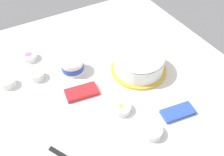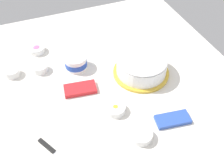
{
  "view_description": "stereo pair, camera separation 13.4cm",
  "coord_description": "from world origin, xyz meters",
  "px_view_note": "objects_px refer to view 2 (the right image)",
  "views": [
    {
      "loc": [
        0.38,
        0.82,
        0.98
      ],
      "look_at": [
        -0.09,
        -0.01,
        0.04
      ],
      "focal_mm": 42.16,
      "sensor_mm": 36.0,
      "label": 1
    },
    {
      "loc": [
        0.26,
        0.88,
        0.98
      ],
      "look_at": [
        -0.09,
        -0.01,
        0.04
      ],
      "focal_mm": 42.16,
      "sensor_mm": 36.0,
      "label": 2
    }
  ],
  "objects_px": {
    "frosted_cake": "(142,66)",
    "sprinkle_bowl_rainbow": "(12,72)",
    "sprinkle_bowl_orange": "(141,135)",
    "sprinkle_bowl_pink": "(37,49)",
    "sprinkle_bowl_yellow": "(115,109)",
    "candy_box_upper": "(173,119)",
    "spreading_knife": "(55,153)",
    "candy_box_lower": "(80,89)",
    "frosting_tub": "(76,62)",
    "sprinkle_bowl_green": "(40,68)"
  },
  "relations": [
    {
      "from": "sprinkle_bowl_pink",
      "to": "sprinkle_bowl_green",
      "type": "distance_m",
      "value": 0.17
    },
    {
      "from": "sprinkle_bowl_yellow",
      "to": "candy_box_lower",
      "type": "relative_size",
      "value": 0.59
    },
    {
      "from": "sprinkle_bowl_yellow",
      "to": "candy_box_upper",
      "type": "relative_size",
      "value": 0.6
    },
    {
      "from": "sprinkle_bowl_rainbow",
      "to": "candy_box_upper",
      "type": "bearing_deg",
      "value": 138.21
    },
    {
      "from": "sprinkle_bowl_rainbow",
      "to": "candy_box_upper",
      "type": "xyz_separation_m",
      "value": [
        -0.64,
        0.57,
        -0.01
      ]
    },
    {
      "from": "frosted_cake",
      "to": "candy_box_upper",
      "type": "relative_size",
      "value": 1.91
    },
    {
      "from": "frosted_cake",
      "to": "sprinkle_bowl_pink",
      "type": "height_order",
      "value": "frosted_cake"
    },
    {
      "from": "frosting_tub",
      "to": "candy_box_lower",
      "type": "bearing_deg",
      "value": 80.42
    },
    {
      "from": "sprinkle_bowl_pink",
      "to": "frosting_tub",
      "type": "bearing_deg",
      "value": 129.6
    },
    {
      "from": "frosting_tub",
      "to": "sprinkle_bowl_pink",
      "type": "bearing_deg",
      "value": -50.4
    },
    {
      "from": "frosted_cake",
      "to": "frosting_tub",
      "type": "distance_m",
      "value": 0.36
    },
    {
      "from": "sprinkle_bowl_orange",
      "to": "candy_box_lower",
      "type": "bearing_deg",
      "value": -65.61
    },
    {
      "from": "sprinkle_bowl_orange",
      "to": "sprinkle_bowl_pink",
      "type": "bearing_deg",
      "value": -67.45
    },
    {
      "from": "sprinkle_bowl_pink",
      "to": "candy_box_upper",
      "type": "bearing_deg",
      "value": 123.82
    },
    {
      "from": "sprinkle_bowl_green",
      "to": "sprinkle_bowl_rainbow",
      "type": "bearing_deg",
      "value": -8.3
    },
    {
      "from": "candy_box_upper",
      "to": "sprinkle_bowl_yellow",
      "type": "bearing_deg",
      "value": -25.29
    },
    {
      "from": "spreading_knife",
      "to": "sprinkle_bowl_green",
      "type": "distance_m",
      "value": 0.52
    },
    {
      "from": "sprinkle_bowl_green",
      "to": "candy_box_lower",
      "type": "xyz_separation_m",
      "value": [
        -0.16,
        0.22,
        -0.01
      ]
    },
    {
      "from": "spreading_knife",
      "to": "sprinkle_bowl_yellow",
      "type": "distance_m",
      "value": 0.33
    },
    {
      "from": "candy_box_lower",
      "to": "candy_box_upper",
      "type": "xyz_separation_m",
      "value": [
        -0.34,
        0.33,
        -0.0
      ]
    },
    {
      "from": "spreading_knife",
      "to": "sprinkle_bowl_rainbow",
      "type": "xyz_separation_m",
      "value": [
        0.11,
        -0.54,
        0.02
      ]
    },
    {
      "from": "sprinkle_bowl_yellow",
      "to": "candy_box_lower",
      "type": "height_order",
      "value": "sprinkle_bowl_yellow"
    },
    {
      "from": "sprinkle_bowl_rainbow",
      "to": "sprinkle_bowl_yellow",
      "type": "bearing_deg",
      "value": 134.57
    },
    {
      "from": "frosted_cake",
      "to": "sprinkle_bowl_rainbow",
      "type": "relative_size",
      "value": 3.8
    },
    {
      "from": "sprinkle_bowl_rainbow",
      "to": "frosting_tub",
      "type": "bearing_deg",
      "value": 169.15
    },
    {
      "from": "sprinkle_bowl_pink",
      "to": "candy_box_upper",
      "type": "height_order",
      "value": "sprinkle_bowl_pink"
    },
    {
      "from": "spreading_knife",
      "to": "sprinkle_bowl_orange",
      "type": "height_order",
      "value": "sprinkle_bowl_orange"
    },
    {
      "from": "frosting_tub",
      "to": "sprinkle_bowl_green",
      "type": "relative_size",
      "value": 1.52
    },
    {
      "from": "sprinkle_bowl_rainbow",
      "to": "spreading_knife",
      "type": "bearing_deg",
      "value": 101.11
    },
    {
      "from": "spreading_knife",
      "to": "candy_box_lower",
      "type": "bearing_deg",
      "value": -123.5
    },
    {
      "from": "sprinkle_bowl_orange",
      "to": "frosted_cake",
      "type": "bearing_deg",
      "value": -115.8
    },
    {
      "from": "sprinkle_bowl_rainbow",
      "to": "candy_box_lower",
      "type": "xyz_separation_m",
      "value": [
        -0.3,
        0.24,
        -0.01
      ]
    },
    {
      "from": "frosted_cake",
      "to": "candy_box_upper",
      "type": "height_order",
      "value": "frosted_cake"
    },
    {
      "from": "spreading_knife",
      "to": "sprinkle_bowl_pink",
      "type": "relative_size",
      "value": 2.37
    },
    {
      "from": "spreading_knife",
      "to": "candy_box_upper",
      "type": "relative_size",
      "value": 1.38
    },
    {
      "from": "sprinkle_bowl_yellow",
      "to": "candy_box_upper",
      "type": "xyz_separation_m",
      "value": [
        -0.22,
        0.15,
        -0.01
      ]
    },
    {
      "from": "sprinkle_bowl_orange",
      "to": "candy_box_upper",
      "type": "distance_m",
      "value": 0.17
    },
    {
      "from": "sprinkle_bowl_rainbow",
      "to": "frosted_cake",
      "type": "bearing_deg",
      "value": 159.73
    },
    {
      "from": "frosted_cake",
      "to": "sprinkle_bowl_rainbow",
      "type": "xyz_separation_m",
      "value": [
        0.64,
        -0.24,
        -0.03
      ]
    },
    {
      "from": "sprinkle_bowl_green",
      "to": "candy_box_upper",
      "type": "bearing_deg",
      "value": 131.95
    },
    {
      "from": "sprinkle_bowl_orange",
      "to": "candy_box_lower",
      "type": "distance_m",
      "value": 0.4
    },
    {
      "from": "spreading_knife",
      "to": "sprinkle_bowl_orange",
      "type": "distance_m",
      "value": 0.37
    },
    {
      "from": "sprinkle_bowl_green",
      "to": "sprinkle_bowl_pink",
      "type": "bearing_deg",
      "value": -93.92
    },
    {
      "from": "sprinkle_bowl_orange",
      "to": "sprinkle_bowl_green",
      "type": "relative_size",
      "value": 1.2
    },
    {
      "from": "sprinkle_bowl_rainbow",
      "to": "sprinkle_bowl_pink",
      "type": "distance_m",
      "value": 0.22
    },
    {
      "from": "sprinkle_bowl_yellow",
      "to": "sprinkle_bowl_pink",
      "type": "relative_size",
      "value": 1.03
    },
    {
      "from": "sprinkle_bowl_yellow",
      "to": "spreading_knife",
      "type": "bearing_deg",
      "value": 19.62
    },
    {
      "from": "sprinkle_bowl_orange",
      "to": "sprinkle_bowl_green",
      "type": "xyz_separation_m",
      "value": [
        0.32,
        -0.58,
        0.0
      ]
    },
    {
      "from": "frosting_tub",
      "to": "sprinkle_bowl_green",
      "type": "height_order",
      "value": "frosting_tub"
    },
    {
      "from": "sprinkle_bowl_orange",
      "to": "sprinkle_bowl_green",
      "type": "bearing_deg",
      "value": -60.85
    }
  ]
}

